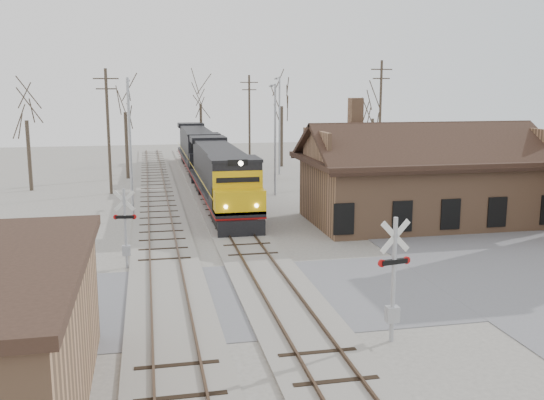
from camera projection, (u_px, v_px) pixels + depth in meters
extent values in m
plane|color=#A09B91|center=(278.00, 295.00, 25.37)|extent=(140.00, 140.00, 0.00)
cube|color=slate|center=(278.00, 294.00, 25.36)|extent=(60.00, 9.00, 0.03)
cube|color=#A09B91|center=(230.00, 219.00, 39.79)|extent=(3.40, 90.00, 0.12)
cube|color=#473323|center=(219.00, 218.00, 39.63)|extent=(0.08, 90.00, 0.14)
cube|color=#473323|center=(240.00, 217.00, 39.92)|extent=(0.08, 90.00, 0.14)
cube|color=#A09B91|center=(160.00, 222.00, 38.90)|extent=(3.40, 90.00, 0.12)
cube|color=#473323|center=(149.00, 221.00, 38.73)|extent=(0.08, 90.00, 0.14)
cube|color=#473323|center=(171.00, 220.00, 39.02)|extent=(0.08, 90.00, 0.14)
cube|color=#9A6F50|center=(420.00, 191.00, 38.95)|extent=(14.00, 8.00, 4.00)
cube|color=black|center=(422.00, 158.00, 38.56)|extent=(15.20, 9.20, 0.30)
cube|color=black|center=(440.00, 146.00, 36.17)|extent=(15.00, 4.71, 2.66)
cube|color=black|center=(407.00, 140.00, 40.60)|extent=(15.00, 4.71, 2.66)
cube|color=#9A6F50|center=(355.00, 115.00, 38.72)|extent=(0.80, 0.80, 2.20)
cube|color=black|center=(233.00, 216.00, 38.18)|extent=(2.46, 3.94, 0.99)
cube|color=black|center=(211.00, 185.00, 50.52)|extent=(2.46, 3.94, 0.99)
cube|color=black|center=(220.00, 188.00, 44.20)|extent=(2.96, 19.72, 0.35)
cube|color=maroon|center=(220.00, 191.00, 44.24)|extent=(2.98, 19.72, 0.12)
cube|color=black|center=(218.00, 165.00, 45.11)|extent=(2.56, 14.29, 2.76)
cube|color=black|center=(235.00, 182.00, 36.90)|extent=(2.96, 2.76, 2.76)
cube|color=#E3B00B|center=(239.00, 201.00, 35.44)|extent=(2.96, 1.77, 1.38)
cube|color=black|center=(242.00, 229.00, 34.76)|extent=(2.76, 0.25, 0.99)
cylinder|color=#FFF2CC|center=(241.00, 163.00, 34.15)|extent=(0.28, 0.10, 0.28)
cube|color=black|center=(203.00, 173.00, 57.64)|extent=(2.46, 3.94, 0.99)
cube|color=black|center=(193.00, 158.00, 69.98)|extent=(2.46, 3.94, 0.99)
cube|color=black|center=(197.00, 157.00, 63.66)|extent=(2.96, 19.72, 0.35)
cube|color=maroon|center=(197.00, 159.00, 63.70)|extent=(2.98, 19.72, 0.12)
cube|color=black|center=(196.00, 142.00, 64.57)|extent=(2.56, 14.29, 2.76)
cube|color=black|center=(203.00, 150.00, 56.36)|extent=(2.96, 2.76, 2.76)
cube|color=black|center=(205.00, 161.00, 54.90)|extent=(2.96, 1.77, 1.38)
cube|color=black|center=(207.00, 178.00, 54.22)|extent=(2.76, 0.25, 0.99)
cylinder|color=#A5A8AD|center=(393.00, 280.00, 20.32)|extent=(0.15, 0.15, 4.34)
cube|color=silver|center=(395.00, 236.00, 20.04)|extent=(1.13, 0.24, 1.14)
cube|color=silver|center=(395.00, 236.00, 20.04)|extent=(1.13, 0.24, 1.14)
cube|color=black|center=(394.00, 262.00, 20.20)|extent=(0.99, 0.32, 0.16)
cylinder|color=#B20C0C|center=(382.00, 263.00, 20.02)|extent=(0.27, 0.13, 0.26)
cylinder|color=#B20C0C|center=(407.00, 260.00, 20.38)|extent=(0.27, 0.13, 0.26)
cube|color=#A5A8AD|center=(392.00, 314.00, 20.54)|extent=(0.43, 0.33, 0.54)
cylinder|color=#A5A8AD|center=(125.00, 229.00, 28.81)|extent=(0.13, 0.13, 3.86)
cube|color=silver|center=(124.00, 201.00, 28.56)|extent=(1.00, 0.19, 1.01)
cube|color=silver|center=(124.00, 201.00, 28.56)|extent=(1.00, 0.19, 1.01)
cube|color=black|center=(125.00, 217.00, 28.70)|extent=(0.88, 0.28, 0.14)
cylinder|color=#B20C0C|center=(134.00, 217.00, 28.73)|extent=(0.24, 0.11, 0.23)
cylinder|color=#B20C0C|center=(116.00, 217.00, 28.68)|extent=(0.24, 0.11, 0.23)
cube|color=#A5A8AD|center=(126.00, 250.00, 29.00)|extent=(0.39, 0.29, 0.48)
cylinder|color=#A5A8AD|center=(130.00, 150.00, 38.93)|extent=(0.18, 0.18, 9.19)
cylinder|color=#A5A8AD|center=(128.00, 79.00, 38.98)|extent=(0.12, 1.80, 0.12)
cube|color=#A5A8AD|center=(128.00, 81.00, 39.76)|extent=(0.25, 0.50, 0.12)
cylinder|color=#A5A8AD|center=(275.00, 140.00, 48.04)|extent=(0.18, 0.18, 8.84)
cylinder|color=#A5A8AD|center=(273.00, 85.00, 48.12)|extent=(0.12, 1.80, 0.12)
cube|color=#A5A8AD|center=(271.00, 86.00, 48.91)|extent=(0.25, 0.50, 0.12)
cylinder|color=#A5A8AD|center=(279.00, 126.00, 59.55)|extent=(0.18, 0.18, 9.59)
cylinder|color=#A5A8AD|center=(278.00, 78.00, 59.56)|extent=(0.12, 1.80, 0.12)
cube|color=#A5A8AD|center=(276.00, 79.00, 60.34)|extent=(0.25, 0.50, 0.12)
cylinder|color=#382D23|center=(108.00, 132.00, 48.63)|extent=(0.24, 0.24, 10.05)
cube|color=#382D23|center=(106.00, 79.00, 47.85)|extent=(2.00, 0.10, 0.10)
cube|color=#382D23|center=(106.00, 89.00, 48.00)|extent=(1.60, 0.10, 0.10)
cylinder|color=#382D23|center=(249.00, 120.00, 67.53)|extent=(0.24, 0.24, 9.91)
cube|color=#382D23|center=(249.00, 82.00, 66.77)|extent=(2.00, 0.10, 0.10)
cube|color=#382D23|center=(249.00, 90.00, 66.92)|extent=(1.60, 0.10, 0.10)
cylinder|color=#382D23|center=(380.00, 122.00, 55.00)|extent=(0.24, 0.24, 10.95)
cube|color=#382D23|center=(382.00, 69.00, 54.14)|extent=(2.00, 0.10, 0.10)
cube|color=#382D23|center=(381.00, 78.00, 54.29)|extent=(1.60, 0.10, 0.10)
cylinder|color=#382D23|center=(29.00, 156.00, 50.55)|extent=(0.32, 0.32, 5.88)
cylinder|color=#382D23|center=(127.00, 146.00, 57.33)|extent=(0.32, 0.32, 6.28)
cylinder|color=#382D23|center=(201.00, 132.00, 72.06)|extent=(0.32, 0.32, 6.65)
cylinder|color=#382D23|center=(282.00, 137.00, 66.09)|extent=(0.32, 0.32, 6.56)
cylinder|color=#382D23|center=(372.00, 145.00, 62.45)|extent=(0.32, 0.32, 5.42)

